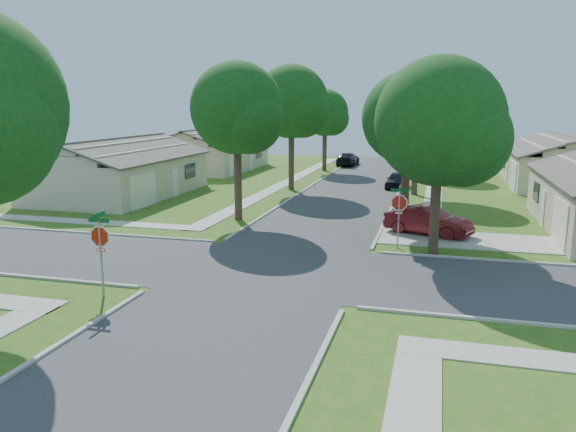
% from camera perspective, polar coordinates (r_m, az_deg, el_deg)
% --- Properties ---
extents(ground, '(100.00, 100.00, 0.00)m').
position_cam_1_polar(ground, '(22.92, -1.68, -5.40)').
color(ground, '#2D5617').
rests_on(ground, ground).
extents(road_ns, '(7.00, 100.00, 0.02)m').
position_cam_1_polar(road_ns, '(22.92, -1.68, -5.39)').
color(road_ns, '#333335').
rests_on(road_ns, ground).
extents(sidewalk_ne, '(1.20, 40.00, 0.04)m').
position_cam_1_polar(sidewalk_ne, '(47.47, 14.65, 3.01)').
color(sidewalk_ne, '#9E9B91').
rests_on(sidewalk_ne, ground).
extents(sidewalk_nw, '(1.20, 40.00, 0.04)m').
position_cam_1_polar(sidewalk_nw, '(49.07, 0.24, 3.65)').
color(sidewalk_nw, '#9E9B91').
rests_on(sidewalk_nw, ground).
extents(driveway, '(8.80, 3.60, 0.05)m').
position_cam_1_polar(driveway, '(28.91, 17.75, -2.35)').
color(driveway, '#9E9B91').
rests_on(driveway, ground).
extents(stop_sign_sw, '(1.05, 0.80, 2.98)m').
position_cam_1_polar(stop_sign_sw, '(20.23, -18.56, -2.32)').
color(stop_sign_sw, gray).
rests_on(stop_sign_sw, ground).
extents(stop_sign_ne, '(1.05, 0.80, 2.98)m').
position_cam_1_polar(stop_sign_ne, '(26.16, 11.22, 1.07)').
color(stop_sign_ne, gray).
rests_on(stop_sign_ne, ground).
extents(tree_e_near, '(4.97, 4.80, 8.28)m').
position_cam_1_polar(tree_e_near, '(30.07, 12.18, 9.27)').
color(tree_e_near, '#38281C').
rests_on(tree_e_near, ground).
extents(tree_e_mid, '(5.59, 5.40, 9.21)m').
position_cam_1_polar(tree_e_mid, '(42.05, 13.13, 10.59)').
color(tree_e_mid, '#38281C').
rests_on(tree_e_mid, ground).
extents(tree_e_far, '(5.17, 5.00, 8.72)m').
position_cam_1_polar(tree_e_far, '(55.04, 13.64, 10.39)').
color(tree_e_far, '#38281C').
rests_on(tree_e_far, ground).
extents(tree_w_near, '(5.38, 5.20, 8.97)m').
position_cam_1_polar(tree_w_near, '(31.97, -5.13, 10.43)').
color(tree_w_near, '#38281C').
rests_on(tree_w_near, ground).
extents(tree_w_mid, '(5.80, 5.60, 9.56)m').
position_cam_1_polar(tree_w_mid, '(43.43, 0.42, 11.20)').
color(tree_w_mid, '#38281C').
rests_on(tree_w_mid, ground).
extents(tree_w_far, '(4.76, 4.60, 8.04)m').
position_cam_1_polar(tree_w_far, '(56.11, 3.83, 10.21)').
color(tree_w_far, '#38281C').
rests_on(tree_w_far, ground).
extents(tree_ne_corner, '(5.80, 5.60, 8.66)m').
position_cam_1_polar(tree_ne_corner, '(25.23, 15.26, 8.66)').
color(tree_ne_corner, '#38281C').
rests_on(tree_ne_corner, ground).
extents(house_ne_far, '(8.42, 13.60, 4.23)m').
position_cam_1_polar(house_ne_far, '(51.18, 25.94, 4.51)').
color(house_ne_far, '#B1A78C').
rests_on(house_ne_far, ground).
extents(house_nw_near, '(8.42, 13.60, 4.23)m').
position_cam_1_polar(house_nw_near, '(42.68, -16.66, 4.03)').
color(house_nw_near, '#B1A78C').
rests_on(house_nw_near, ground).
extents(house_nw_far, '(8.42, 13.60, 4.23)m').
position_cam_1_polar(house_nw_far, '(57.75, -7.79, 6.20)').
color(house_nw_far, '#B1A78C').
rests_on(house_nw_far, ground).
extents(car_driveway, '(4.64, 2.99, 1.44)m').
position_cam_1_polar(car_driveway, '(29.50, 14.08, -0.49)').
color(car_driveway, '#541115').
rests_on(car_driveway, ground).
extents(car_curb_east, '(1.76, 3.86, 1.29)m').
position_cam_1_polar(car_curb_east, '(45.53, 11.00, 3.62)').
color(car_curb_east, black).
rests_on(car_curb_east, ground).
extents(car_curb_west, '(2.07, 4.89, 1.41)m').
position_cam_1_polar(car_curb_west, '(61.37, 6.09, 5.78)').
color(car_curb_west, black).
rests_on(car_curb_west, ground).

